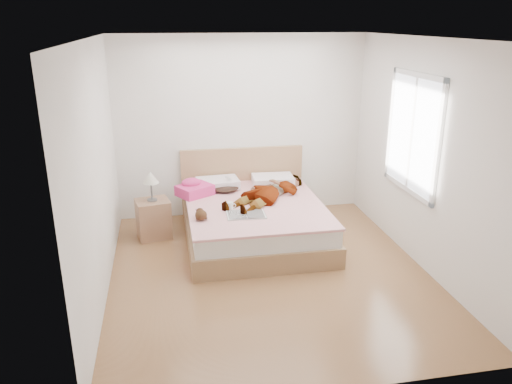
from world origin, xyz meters
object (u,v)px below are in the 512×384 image
Objects in this scene: phone at (228,178)px; magazine at (246,215)px; bed at (253,218)px; towel at (194,188)px; woman at (269,189)px; nightstand at (153,216)px; coffee_mug at (230,206)px; plush_toy at (201,214)px.

magazine is (0.08, -1.01, -0.16)m from phone.
phone is 0.18× the size of magazine.
bed is 0.91m from towel.
woman is 1.58m from nightstand.
woman is 1.02m from towel.
towel is (-0.99, 0.26, -0.01)m from woman.
woman is at bearing -14.85° from towel.
phone is 0.78m from coffee_mug.
plush_toy is (-0.47, -1.04, -0.10)m from phone.
bed reaches higher than magazine.
nightstand is at bearing 153.33° from coffee_mug.
towel is 2.47× the size of plush_toy.
magazine is at bearing -78.01° from woman.
towel is 0.61× the size of nightstand.
plush_toy is at bearing -157.85° from phone.
woman is at bearing 55.58° from magazine.
bed is at bearing 34.85° from plush_toy.
towel is 4.47× the size of coffee_mug.
phone is 0.04× the size of bed.
coffee_mug is 0.14× the size of nightstand.
phone is 0.39× the size of plush_toy.
woman is at bearing 32.45° from coffee_mug.
coffee_mug is at bearing -144.91° from bed.
woman reaches higher than phone.
bed is at bearing -105.24° from woman.
nightstand is (-0.58, 0.76, -0.27)m from plush_toy.
bed reaches higher than woman.
towel is 1.04m from magazine.
woman is at bearing -82.26° from phone.
towel is at bearing 91.32° from plush_toy.
woman is 12.48× the size of coffee_mug.
towel reaches higher than plush_toy.
bed is 2.29× the size of nightstand.
phone reaches higher than magazine.
phone is 0.71m from bed.
phone is 1.15m from nightstand.
coffee_mug is at bearing -101.15° from woman.
woman is 1.71× the size of nightstand.
plush_toy is at bearing -145.15° from bed.
magazine is 0.56m from plush_toy.
woman is 0.64m from phone.
woman is 0.43m from bed.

